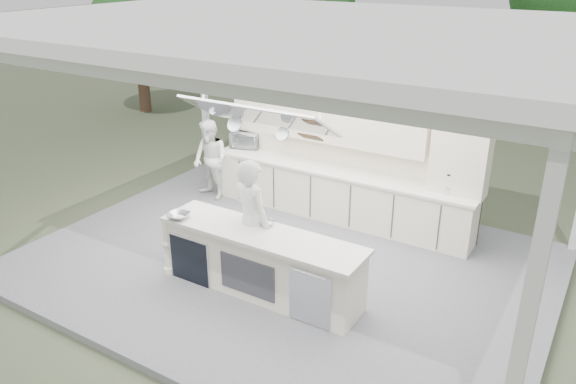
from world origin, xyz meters
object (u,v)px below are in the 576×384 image
Objects in this scene: head_chef at (252,222)px; demo_island at (260,262)px; sous_chef at (210,160)px; back_counter at (338,194)px.

demo_island is at bearing 159.80° from head_chef.
demo_island is at bearing -23.61° from sous_chef.
back_counter is at bearing 93.63° from demo_island.
sous_chef reaches higher than back_counter.
head_chef reaches higher than back_counter.
demo_island is at bearing -86.37° from back_counter.
head_chef is at bearing -23.91° from sous_chef.
sous_chef is (-2.78, 2.34, 0.32)m from demo_island.
back_counter is 2.65× the size of head_chef.
demo_island is 0.60m from head_chef.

